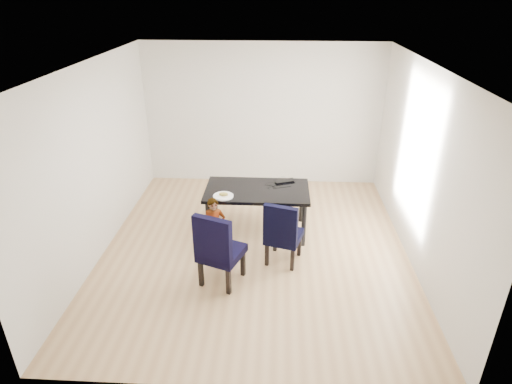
# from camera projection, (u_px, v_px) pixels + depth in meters

# --- Properties ---
(floor) EXTENTS (4.50, 5.00, 0.01)m
(floor) POSITION_uv_depth(u_px,v_px,m) (255.00, 248.00, 6.47)
(floor) COLOR tan
(floor) RESTS_ON ground
(ceiling) EXTENTS (4.50, 5.00, 0.01)m
(ceiling) POSITION_uv_depth(u_px,v_px,m) (255.00, 64.00, 5.28)
(ceiling) COLOR white
(ceiling) RESTS_ON wall_back
(wall_back) EXTENTS (4.50, 0.01, 2.70)m
(wall_back) POSITION_uv_depth(u_px,v_px,m) (263.00, 115.00, 8.12)
(wall_back) COLOR silver
(wall_back) RESTS_ON ground
(wall_front) EXTENTS (4.50, 0.01, 2.70)m
(wall_front) POSITION_uv_depth(u_px,v_px,m) (238.00, 278.00, 3.63)
(wall_front) COLOR white
(wall_front) RESTS_ON ground
(wall_left) EXTENTS (0.01, 5.00, 2.70)m
(wall_left) POSITION_uv_depth(u_px,v_px,m) (95.00, 162.00, 5.99)
(wall_left) COLOR silver
(wall_left) RESTS_ON ground
(wall_right) EXTENTS (0.01, 5.00, 2.70)m
(wall_right) POSITION_uv_depth(u_px,v_px,m) (422.00, 169.00, 5.76)
(wall_right) COLOR silver
(wall_right) RESTS_ON ground
(dining_table) EXTENTS (1.60, 0.90, 0.75)m
(dining_table) POSITION_uv_depth(u_px,v_px,m) (257.00, 211.00, 6.75)
(dining_table) COLOR black
(dining_table) RESTS_ON floor
(chair_left) EXTENTS (0.67, 0.68, 1.07)m
(chair_left) POSITION_uv_depth(u_px,v_px,m) (221.00, 247.00, 5.54)
(chair_left) COLOR black
(chair_left) RESTS_ON floor
(chair_right) EXTENTS (0.58, 0.60, 0.97)m
(chair_right) POSITION_uv_depth(u_px,v_px,m) (284.00, 231.00, 5.98)
(chair_right) COLOR black
(chair_right) RESTS_ON floor
(child) EXTENTS (0.37, 0.28, 0.89)m
(child) POSITION_uv_depth(u_px,v_px,m) (214.00, 227.00, 6.17)
(child) COLOR #FF4515
(child) RESTS_ON floor
(plate) EXTENTS (0.32, 0.32, 0.02)m
(plate) POSITION_uv_depth(u_px,v_px,m) (223.00, 196.00, 6.36)
(plate) COLOR white
(plate) RESTS_ON dining_table
(sandwich) EXTENTS (0.15, 0.11, 0.06)m
(sandwich) POSITION_uv_depth(u_px,v_px,m) (224.00, 194.00, 6.34)
(sandwich) COLOR #A38D3A
(sandwich) RESTS_ON plate
(laptop) EXTENTS (0.38, 0.31, 0.03)m
(laptop) POSITION_uv_depth(u_px,v_px,m) (284.00, 180.00, 6.88)
(laptop) COLOR black
(laptop) RESTS_ON dining_table
(cable_tangle) EXTENTS (0.19, 0.19, 0.01)m
(cable_tangle) POSITION_uv_depth(u_px,v_px,m) (272.00, 187.00, 6.64)
(cable_tangle) COLOR black
(cable_tangle) RESTS_ON dining_table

